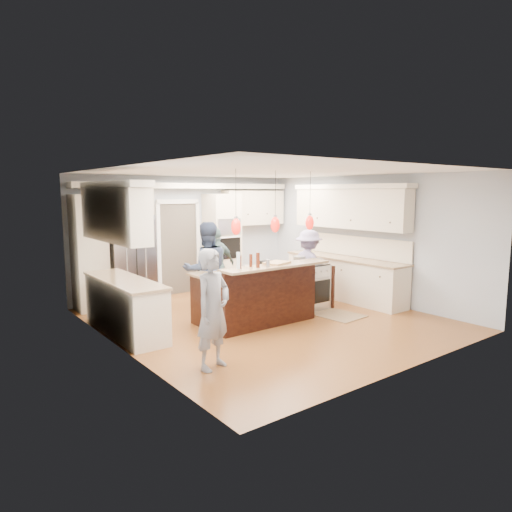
{
  "coord_description": "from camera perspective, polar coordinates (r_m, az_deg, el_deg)",
  "views": [
    {
      "loc": [
        -5.14,
        -6.4,
        2.34
      ],
      "look_at": [
        0.0,
        0.35,
        1.15
      ],
      "focal_mm": 32.0,
      "sensor_mm": 36.0,
      "label": 1
    }
  ],
  "objects": [
    {
      "name": "room_shell",
      "position": [
        8.22,
        1.48,
        4.35
      ],
      "size": [
        5.54,
        6.04,
        2.72
      ],
      "color": "#B2BCC6",
      "rests_on": "ground"
    },
    {
      "name": "left_cabinets",
      "position": [
        7.79,
        -16.54,
        -1.84
      ],
      "size": [
        0.64,
        2.3,
        2.51
      ],
      "color": "beige",
      "rests_on": "ground"
    },
    {
      "name": "right_counter_run",
      "position": [
        10.2,
        11.17,
        0.6
      ],
      "size": [
        0.64,
        3.1,
        2.51
      ],
      "color": "beige",
      "rests_on": "ground"
    },
    {
      "name": "beer_bottle_a",
      "position": [
        7.33,
        -2.03,
        -0.75
      ],
      "size": [
        0.06,
        0.06,
        0.21
      ],
      "primitive_type": "cylinder",
      "rotation": [
        0.0,
        0.0,
        -0.05
      ],
      "color": "#481A0D",
      "rests_on": "kitchen_island"
    },
    {
      "name": "back_upper_cabinets",
      "position": [
        10.18,
        -11.67,
        4.05
      ],
      "size": [
        5.3,
        0.61,
        2.54
      ],
      "color": "beige",
      "rests_on": "ground"
    },
    {
      "name": "pot_small",
      "position": [
        9.22,
        7.72,
        -0.61
      ],
      "size": [
        0.21,
        0.21,
        0.11
      ],
      "primitive_type": "cylinder",
      "color": "#B7B7BC",
      "rests_on": "island_range"
    },
    {
      "name": "oven_column",
      "position": [
        10.87,
        -4.26,
        1.69
      ],
      "size": [
        0.72,
        0.69,
        2.3
      ],
      "color": "beige",
      "rests_on": "ground"
    },
    {
      "name": "water_bottle",
      "position": [
        7.31,
        -2.22,
        -0.56
      ],
      "size": [
        0.07,
        0.07,
        0.27
      ],
      "primitive_type": "cylinder",
      "rotation": [
        0.0,
        0.0,
        0.16
      ],
      "color": "silver",
      "rests_on": "kitchen_island"
    },
    {
      "name": "drink_can",
      "position": [
        7.48,
        1.47,
        -0.91
      ],
      "size": [
        0.08,
        0.08,
        0.13
      ],
      "primitive_type": "cylinder",
      "rotation": [
        0.0,
        0.0,
        0.14
      ],
      "color": "#B7B7BC",
      "rests_on": "kitchen_island"
    },
    {
      "name": "island_range",
      "position": [
        9.28,
        6.49,
        -3.78
      ],
      "size": [
        0.82,
        0.71,
        0.92
      ],
      "color": "#B7B7BC",
      "rests_on": "ground"
    },
    {
      "name": "ground_plane",
      "position": [
        8.53,
        1.44,
        -7.93
      ],
      "size": [
        6.0,
        6.0,
        0.0
      ],
      "primitive_type": "plane",
      "color": "#945528",
      "rests_on": "ground"
    },
    {
      "name": "person_far_right",
      "position": [
        9.58,
        -4.98,
        -1.22
      ],
      "size": [
        1.0,
        0.53,
        1.62
      ],
      "primitive_type": "imported",
      "rotation": [
        0.0,
        0.0,
        3.29
      ],
      "color": "#4C6A6A",
      "rests_on": "ground"
    },
    {
      "name": "pendant_lights",
      "position": [
        7.67,
        2.41,
        3.97
      ],
      "size": [
        1.75,
        0.15,
        1.03
      ],
      "color": "black",
      "rests_on": "ground"
    },
    {
      "name": "floor_rug",
      "position": [
        8.98,
        9.81,
        -7.19
      ],
      "size": [
        0.81,
        1.11,
        0.01
      ],
      "primitive_type": "cube",
      "rotation": [
        0.0,
        0.0,
        0.09
      ],
      "color": "#977A52",
      "rests_on": "ground"
    },
    {
      "name": "beer_bottle_b",
      "position": [
        7.43,
        0.24,
        -0.51
      ],
      "size": [
        0.08,
        0.08,
        0.25
      ],
      "primitive_type": "cylinder",
      "rotation": [
        0.0,
        0.0,
        0.29
      ],
      "color": "#481A0D",
      "rests_on": "kitchen_island"
    },
    {
      "name": "person_far_left",
      "position": [
        8.58,
        -6.22,
        -1.74
      ],
      "size": [
        1.04,
        0.92,
        1.8
      ],
      "primitive_type": "imported",
      "rotation": [
        0.0,
        0.0,
        2.83
      ],
      "color": "#2C3855",
      "rests_on": "ground"
    },
    {
      "name": "pot_large",
      "position": [
        9.21,
        5.46,
        -0.47
      ],
      "size": [
        0.24,
        0.24,
        0.14
      ],
      "primitive_type": "cylinder",
      "color": "#B7B7BC",
      "rests_on": "island_range"
    },
    {
      "name": "person_bar_end",
      "position": [
        6.08,
        -5.4,
        -6.66
      ],
      "size": [
        0.68,
        0.55,
        1.61
      ],
      "primitive_type": "imported",
      "rotation": [
        0.0,
        0.0,
        0.32
      ],
      "color": "gray",
      "rests_on": "ground"
    },
    {
      "name": "kitchen_island",
      "position": [
        8.32,
        -0.2,
        -4.9
      ],
      "size": [
        2.1,
        1.46,
        1.12
      ],
      "color": "black",
      "rests_on": "ground"
    },
    {
      "name": "refrigerator",
      "position": [
        9.83,
        -15.46,
        -0.73
      ],
      "size": [
        0.9,
        0.7,
        1.8
      ],
      "primitive_type": "cube",
      "color": "#B7B7BC",
      "rests_on": "ground"
    },
    {
      "name": "beer_bottle_c",
      "position": [
        7.51,
        -0.65,
        -0.55
      ],
      "size": [
        0.06,
        0.06,
        0.21
      ],
      "primitive_type": "cylinder",
      "rotation": [
        0.0,
        0.0,
        -0.07
      ],
      "color": "#481A0D",
      "rests_on": "kitchen_island"
    },
    {
      "name": "cutting_board",
      "position": [
        7.83,
        2.63,
        -0.86
      ],
      "size": [
        0.51,
        0.43,
        0.03
      ],
      "primitive_type": "cube",
      "rotation": [
        0.0,
        0.0,
        0.31
      ],
      "color": "tan",
      "rests_on": "kitchen_island"
    },
    {
      "name": "person_range_side",
      "position": [
        9.83,
        6.6,
        -1.23
      ],
      "size": [
        0.74,
        1.09,
        1.55
      ],
      "primitive_type": "imported",
      "rotation": [
        0.0,
        0.0,
        1.75
      ],
      "color": "#887BA6",
      "rests_on": "ground"
    }
  ]
}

